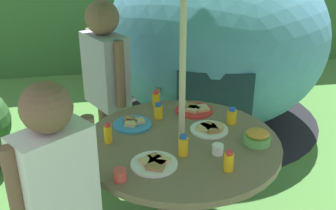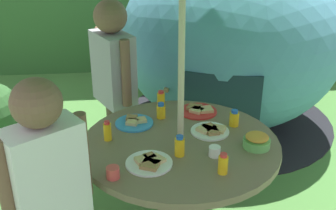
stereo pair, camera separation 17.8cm
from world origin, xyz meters
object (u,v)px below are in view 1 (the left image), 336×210
object	(u,v)px
plate_near_right	(133,123)
cup_near	(218,149)
plate_center_back	(210,129)
juice_bottle_front_edge	(183,146)
garden_table	(181,162)
child_in_white_shirt	(56,180)
juice_bottle_far_left	(229,161)
snack_bowl	(257,137)
juice_bottle_mid_left	(108,134)
cup_far	(120,175)
juice_bottle_mid_right	(156,99)
child_in_grey_shirt	(106,71)
dome_tent	(216,38)
juice_bottle_near_left	(158,111)
plate_far_right	(155,163)
wooden_chair	(190,89)
plate_back_edge	(194,109)
juice_bottle_center_front	(232,116)

from	to	relation	value
plate_near_right	cup_near	size ratio (longest dim) A/B	3.76
plate_center_back	juice_bottle_front_edge	size ratio (longest dim) A/B	1.92
garden_table	child_in_white_shirt	world-z (taller)	child_in_white_shirt
juice_bottle_far_left	snack_bowl	bearing A→B (deg)	43.83
juice_bottle_far_left	juice_bottle_mid_left	size ratio (longest dim) A/B	0.94
plate_near_right	cup_far	world-z (taller)	cup_far
plate_near_right	juice_bottle_far_left	xyz separation A→B (m)	(0.44, -0.59, 0.04)
garden_table	juice_bottle_mid_right	world-z (taller)	juice_bottle_mid_right
cup_far	child_in_white_shirt	bearing A→B (deg)	-154.78
child_in_grey_shirt	cup_near	distance (m)	1.11
dome_tent	juice_bottle_near_left	xyz separation A→B (m)	(-0.75, -1.30, -0.09)
child_in_white_shirt	plate_far_right	world-z (taller)	child_in_white_shirt
juice_bottle_mid_left	plate_near_right	bearing A→B (deg)	50.00
wooden_chair	plate_far_right	distance (m)	1.43
child_in_grey_shirt	plate_near_right	world-z (taller)	child_in_grey_shirt
plate_back_edge	juice_bottle_far_left	xyz separation A→B (m)	(0.01, -0.72, 0.04)
child_in_grey_shirt	cup_near	bearing A→B (deg)	3.55
juice_bottle_near_left	cup_far	bearing A→B (deg)	-114.34
dome_tent	cup_far	size ratio (longest dim) A/B	38.12
snack_bowl	cup_far	bearing A→B (deg)	-164.27
juice_bottle_front_edge	plate_center_back	bearing A→B (deg)	48.13
dome_tent	cup_near	size ratio (longest dim) A/B	40.49
juice_bottle_near_left	juice_bottle_mid_left	size ratio (longest dim) A/B	0.85
child_in_white_shirt	cup_far	world-z (taller)	child_in_white_shirt
plate_back_edge	juice_bottle_near_left	bearing A→B (deg)	-167.01
cup_near	cup_far	distance (m)	0.57
plate_near_right	juice_bottle_front_edge	size ratio (longest dim) A/B	1.98
snack_bowl	garden_table	bearing A→B (deg)	166.12
plate_center_back	juice_bottle_near_left	bearing A→B (deg)	141.29
child_in_white_shirt	juice_bottle_far_left	size ratio (longest dim) A/B	11.33
juice_bottle_center_front	cup_far	bearing A→B (deg)	-146.08
plate_center_back	cup_near	size ratio (longest dim) A/B	3.66
child_in_white_shirt	plate_near_right	world-z (taller)	child_in_white_shirt
snack_bowl	juice_bottle_mid_right	world-z (taller)	juice_bottle_mid_right
child_in_white_shirt	wooden_chair	bearing A→B (deg)	23.24
plate_near_right	juice_bottle_near_left	distance (m)	0.19
wooden_chair	plate_near_right	bearing A→B (deg)	-108.02
juice_bottle_front_edge	cup_near	size ratio (longest dim) A/B	1.90
garden_table	plate_back_edge	xyz separation A→B (m)	(0.17, 0.38, 0.16)
wooden_chair	juice_bottle_mid_left	xyz separation A→B (m)	(-0.73, -1.05, 0.21)
garden_table	wooden_chair	bearing A→B (deg)	74.40
garden_table	juice_bottle_far_left	bearing A→B (deg)	-62.65
garden_table	dome_tent	size ratio (longest dim) A/B	0.45
plate_far_right	plate_near_right	distance (m)	0.48
wooden_chair	juice_bottle_mid_right	xyz separation A→B (m)	(-0.38, -0.59, 0.20)
dome_tent	juice_bottle_mid_right	world-z (taller)	dome_tent
plate_far_right	plate_near_right	world-z (taller)	same
juice_bottle_far_left	cup_near	size ratio (longest dim) A/B	1.80
plate_far_right	juice_bottle_near_left	size ratio (longest dim) A/B	2.42
garden_table	child_in_grey_shirt	world-z (taller)	child_in_grey_shirt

